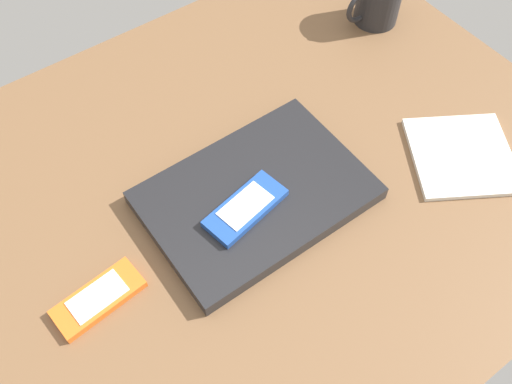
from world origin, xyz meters
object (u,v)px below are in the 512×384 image
(cell_phone_on_desk, at_px, (98,298))
(notepad, at_px, (462,155))
(laptop_closed, at_px, (256,195))
(cell_phone_on_laptop, at_px, (245,208))

(cell_phone_on_desk, xyz_separation_m, notepad, (-0.55, 0.11, -0.00))
(laptop_closed, xyz_separation_m, notepad, (-0.30, 0.12, -0.01))
(laptop_closed, height_order, notepad, laptop_closed)
(cell_phone_on_desk, bearing_deg, cell_phone_on_laptop, 177.46)
(laptop_closed, height_order, cell_phone_on_laptop, cell_phone_on_laptop)
(cell_phone_on_laptop, bearing_deg, notepad, 162.87)
(laptop_closed, distance_m, notepad, 0.32)
(cell_phone_on_desk, bearing_deg, notepad, 168.61)
(laptop_closed, xyz_separation_m, cell_phone_on_laptop, (0.03, 0.02, 0.02))
(notepad, bearing_deg, cell_phone_on_desk, 20.00)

